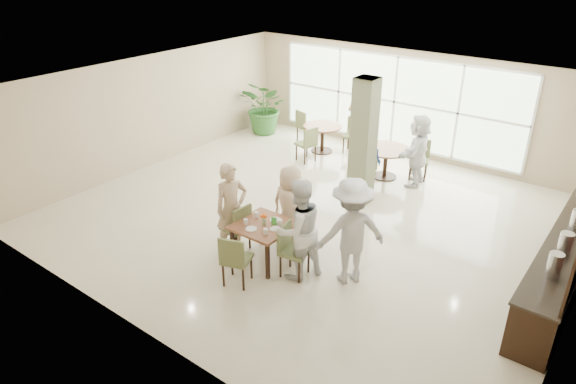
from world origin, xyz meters
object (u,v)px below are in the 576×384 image
Objects in this scene: round_table_left at (322,132)px; main_table at (264,229)px; potted_plant at (266,107)px; adult_b at (418,150)px; round_table_right at (386,155)px; teen_far at (290,206)px; buffet_counter at (567,257)px; teen_standing at (351,232)px; adult_a at (365,157)px; teen_right at (299,229)px; teen_left at (232,208)px; adult_standing at (357,120)px.

main_table is at bearing -66.97° from round_table_left.
potted_plant is 5.21m from adult_b.
round_table_left is at bearing -6.15° from potted_plant.
teen_far reaches higher than round_table_right.
teen_standing is at bearing -145.72° from buffet_counter.
potted_plant is at bearing -106.24° from adult_b.
round_table_right is 3.89m from teen_far.
teen_standing is (1.52, -4.26, 0.36)m from round_table_right.
main_table is 3.81m from adult_a.
buffet_counter is (4.48, 2.44, -0.11)m from main_table.
teen_far is at bearing -90.18° from round_table_right.
round_table_right is at bearing 90.01° from main_table.
buffet_counter reaches higher than adult_b.
round_table_left is at bearing -67.96° from teen_far.
round_table_left is at bearing -107.24° from adult_b.
teen_standing reaches higher than teen_right.
teen_far is (4.39, -4.64, -0.01)m from potted_plant.
teen_left is 0.99× the size of adult_standing.
buffet_counter reaches higher than round_table_right.
teen_right is 0.96× the size of teen_standing.
teen_far is 5.26m from adult_standing.
buffet_counter is 2.49× the size of teen_standing.
potted_plant reaches higher than main_table.
round_table_right is at bearing 144.52° from adult_standing.
teen_standing reaches higher than adult_a.
teen_left is 3.90m from adult_a.
teen_right is (-3.73, -2.43, 0.36)m from buffet_counter.
adult_b reaches higher than teen_far.
potted_plant is (-2.20, 0.24, 0.24)m from round_table_left.
main_table is 1.60m from teen_standing.
teen_left is (1.48, -5.24, 0.30)m from round_table_left.
teen_right is at bearing -60.28° from round_table_left.
teen_standing is (-2.96, -2.02, 0.39)m from buffet_counter.
adult_a is at bearing 126.70° from adult_standing.
adult_a reaches higher than main_table.
adult_b is at bearing 5.81° from round_table_right.
teen_standing is 1.09× the size of adult_b.
adult_b is at bearing 148.08° from buffet_counter.
round_table_left is (-2.21, 5.20, -0.09)m from main_table.
round_table_left is at bearing 38.46° from teen_left.
teen_right is (0.76, -4.67, 0.32)m from round_table_right.
teen_left reaches higher than adult_a.
teen_left is 1.09× the size of teen_far.
buffet_counter is at bearing -41.88° from teen_left.
teen_right is at bearing 129.68° from teen_far.
potted_plant is 0.93× the size of adult_standing.
adult_b is (-3.72, 2.32, 0.31)m from buffet_counter.
round_table_left is 2.52m from adult_a.
teen_left reaches higher than main_table.
adult_a is at bearing -20.71° from potted_plant.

